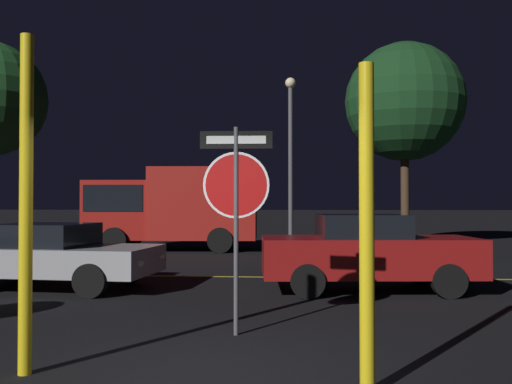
% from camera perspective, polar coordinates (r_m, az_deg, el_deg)
% --- Properties ---
extents(ground_plane, '(260.00, 260.00, 0.00)m').
position_cam_1_polar(ground_plane, '(5.59, -7.02, -18.24)').
color(ground_plane, black).
extents(road_center_stripe, '(38.84, 0.12, 0.01)m').
position_cam_1_polar(road_center_stripe, '(12.80, -0.38, -8.48)').
color(road_center_stripe, gold).
rests_on(road_center_stripe, ground_plane).
extents(stop_sign, '(0.91, 0.06, 2.60)m').
position_cam_1_polar(stop_sign, '(7.14, -2.00, 0.41)').
color(stop_sign, '#4C4C51').
rests_on(stop_sign, ground_plane).
extents(yellow_pole_left, '(0.13, 0.13, 3.28)m').
position_cam_1_polar(yellow_pole_left, '(5.93, -22.01, -1.07)').
color(yellow_pole_left, yellow).
rests_on(yellow_pole_left, ground_plane).
extents(yellow_pole_right, '(0.13, 0.13, 2.87)m').
position_cam_1_polar(yellow_pole_right, '(5.04, 11.02, -3.50)').
color(yellow_pole_right, yellow).
rests_on(yellow_pole_right, ground_plane).
extents(passing_car_2, '(4.19, 2.28, 1.25)m').
position_cam_1_polar(passing_car_2, '(11.73, -19.88, -5.94)').
color(passing_car_2, '#9E9EA3').
rests_on(passing_car_2, ground_plane).
extents(passing_car_3, '(4.15, 2.14, 1.43)m').
position_cam_1_polar(passing_car_3, '(10.91, 11.06, -5.91)').
color(passing_car_3, maroon).
rests_on(passing_car_3, ground_plane).
extents(delivery_truck, '(5.96, 2.83, 2.86)m').
position_cam_1_polar(delivery_truck, '(20.17, -8.46, -1.34)').
color(delivery_truck, maroon).
rests_on(delivery_truck, ground_plane).
extents(street_lamp, '(0.37, 0.37, 6.03)m').
position_cam_1_polar(street_lamp, '(19.96, 3.48, 4.56)').
color(street_lamp, '#4C4C51').
rests_on(street_lamp, ground_plane).
extents(tree_0, '(4.53, 4.53, 7.79)m').
position_cam_1_polar(tree_0, '(22.84, 14.63, 8.68)').
color(tree_0, '#422D1E').
rests_on(tree_0, ground_plane).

